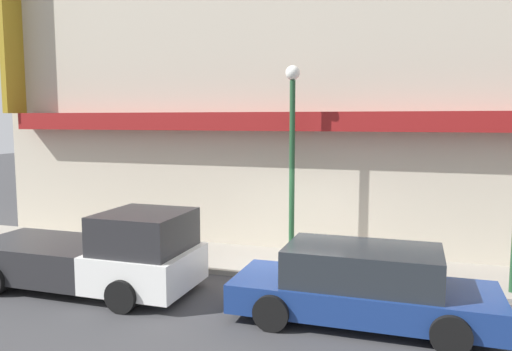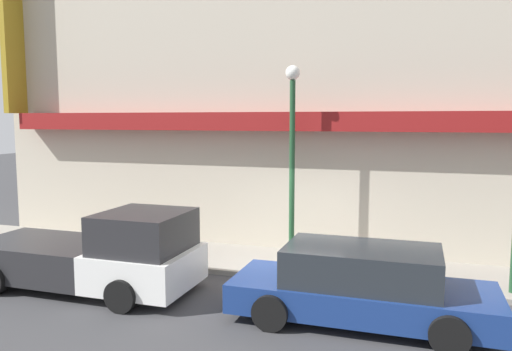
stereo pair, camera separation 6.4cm
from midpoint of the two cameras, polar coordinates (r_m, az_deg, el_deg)
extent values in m
plane|color=#38383A|center=(11.74, 3.05, -12.02)|extent=(80.00, 80.00, 0.00)
cube|color=gray|center=(12.86, 4.48, -10.10)|extent=(36.00, 2.47, 0.12)
cube|color=#BCB29E|center=(15.10, 7.13, 12.78)|extent=(19.80, 3.00, 10.79)
cube|color=maroon|center=(13.24, 5.56, 6.16)|extent=(18.22, 0.60, 0.50)
cube|color=white|center=(10.95, -12.69, -10.26)|extent=(2.03, 1.97, 0.77)
cube|color=#262628|center=(10.75, -12.79, -6.23)|extent=(1.72, 1.81, 0.81)
cube|color=#262628|center=(12.39, -22.94, -8.64)|extent=(3.04, 1.97, 0.77)
cylinder|color=black|center=(11.82, -9.98, -10.31)|extent=(0.65, 0.22, 0.65)
cylinder|color=black|center=(10.21, -15.28, -13.17)|extent=(0.65, 0.22, 0.65)
cylinder|color=black|center=(13.54, -21.95, -8.54)|extent=(0.65, 0.22, 0.65)
cube|color=navy|center=(9.61, 11.83, -13.46)|extent=(4.76, 1.77, 0.54)
cube|color=#23282D|center=(9.43, 11.92, -10.00)|extent=(2.76, 1.60, 0.67)
cylinder|color=black|center=(10.47, 20.62, -12.86)|extent=(0.65, 0.22, 0.65)
cylinder|color=black|center=(8.82, 21.16, -16.60)|extent=(0.65, 0.22, 0.65)
cylinder|color=black|center=(10.72, 4.29, -12.00)|extent=(0.65, 0.22, 0.65)
cylinder|color=black|center=(9.11, 1.56, -15.39)|extent=(0.65, 0.22, 0.65)
cylinder|color=red|center=(12.25, 10.29, -9.68)|extent=(0.17, 0.17, 0.43)
sphere|color=red|center=(12.17, 10.32, -8.44)|extent=(0.16, 0.16, 0.16)
cylinder|color=#1E4728|center=(12.57, 3.98, 0.41)|extent=(0.14, 0.14, 4.56)
sphere|color=silver|center=(12.55, 4.07, 11.64)|extent=(0.36, 0.36, 0.36)
camera|label=1|loc=(0.03, -90.15, -0.02)|focal=35.00mm
camera|label=2|loc=(0.03, 89.85, 0.02)|focal=35.00mm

